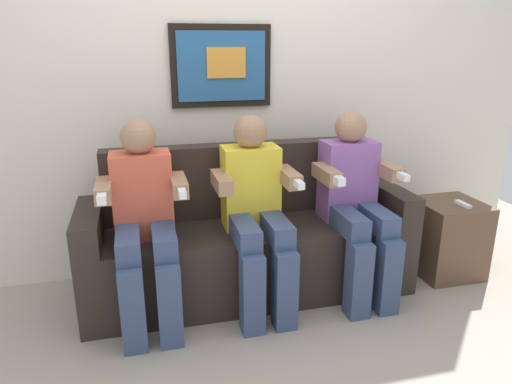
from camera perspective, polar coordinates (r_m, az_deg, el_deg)
name	(u,v)px	position (r m, az deg, el deg)	size (l,w,h in m)	color
ground_plane	(263,316)	(2.76, 0.80, -14.94)	(5.68, 5.68, 0.00)	#9E9384
back_wall_assembly	(232,74)	(3.07, -2.99, 14.22)	(4.37, 0.10, 2.60)	silver
couch	(249,244)	(2.89, -0.88, -6.31)	(1.97, 0.58, 0.90)	#2D231E
person_on_left	(144,217)	(2.55, -13.48, -3.00)	(0.46, 0.56, 1.11)	#D8593F
person_in_middle	(256,207)	(2.63, -0.04, -1.90)	(0.46, 0.56, 1.11)	yellow
person_on_right	(355,199)	(2.83, 12.03, -0.82)	(0.46, 0.56, 1.11)	#8C59A5
side_table_right	(447,238)	(3.37, 22.28, -5.21)	(0.40, 0.40, 0.50)	brown
spare_remote_on_table	(463,204)	(3.25, 23.94, -1.37)	(0.04, 0.13, 0.02)	white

